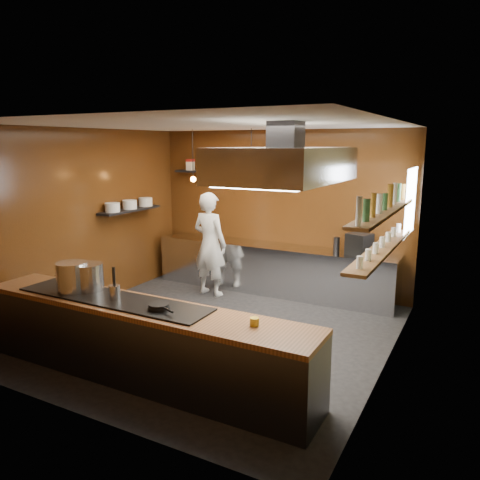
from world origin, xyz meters
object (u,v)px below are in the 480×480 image
Objects in this scene: espresso_machine at (359,244)px; chef at (210,244)px; stockpot_large at (72,277)px; stockpot_small at (89,277)px; extractor_hood at (285,164)px.

espresso_machine is 2.64m from chef.
stockpot_small is (0.14, 0.13, -0.02)m from stockpot_large.
espresso_machine is at bearing -158.42° from chef.
chef reaches higher than stockpot_small.
extractor_hood is 5.24× the size of stockpot_large.
stockpot_small is at bearing 42.07° from stockpot_large.
extractor_hood reaches higher than chef.
stockpot_small is at bearing 98.47° from chef.
stockpot_large is (-2.31, -1.23, -1.38)m from extractor_hood.
stockpot_large is 4.63m from espresso_machine.
stockpot_small is at bearing -104.04° from espresso_machine.
stockpot_small reaches higher than espresso_machine.
extractor_hood is 2.97m from espresso_machine.
stockpot_large reaches higher than espresso_machine.
chef is at bearing 88.91° from stockpot_large.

